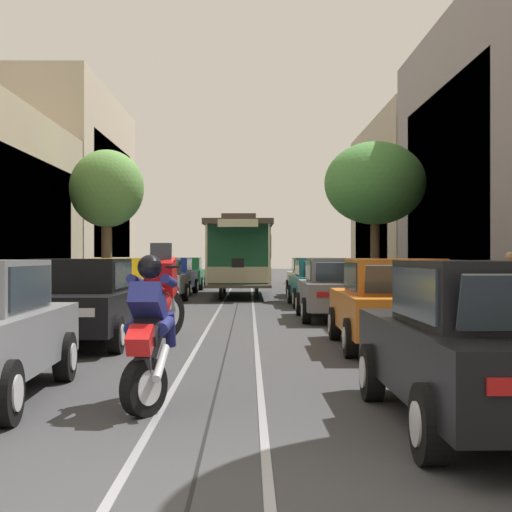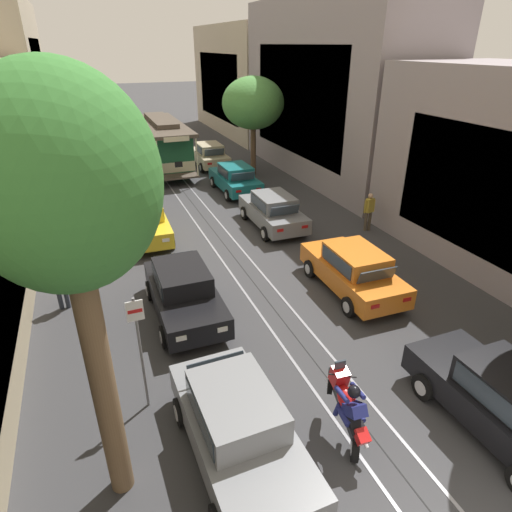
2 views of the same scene
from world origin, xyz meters
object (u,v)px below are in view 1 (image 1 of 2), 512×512
object	(u,v)px
motorcycle_with_rider	(153,321)
pedestrian_on_right_pavement	(510,284)
parked_car_green_sixth_left	(185,273)
fire_hydrant	(460,323)
parked_car_teal_fourth_right	(320,282)
parked_car_blue_fifth_left	(171,276)
parked_car_black_near_right	(489,343)
parked_car_grey_fourth_left	(155,280)
parked_car_orange_second_right	(392,303)
street_tree_kerb_left_second	(107,190)
parked_car_beige_fifth_right	(311,277)
street_tree_kerb_right_second	(375,184)
cable_car_trolley	(240,256)
parked_car_grey_mid_right	(337,289)
parked_car_yellow_mid_left	(124,287)
parked_car_black_second_left	(82,301)

from	to	relation	value
motorcycle_with_rider	pedestrian_on_right_pavement	xyz separation A→B (m)	(7.12, 9.61, 0.05)
parked_car_green_sixth_left	fire_hydrant	bearing A→B (deg)	-74.04
parked_car_teal_fourth_right	parked_car_blue_fifth_left	bearing A→B (deg)	126.91
parked_car_green_sixth_left	motorcycle_with_rider	size ratio (longest dim) A/B	2.34
parked_car_black_near_right	pedestrian_on_right_pavement	xyz separation A→B (m)	(3.82, 10.59, 0.18)
parked_car_grey_fourth_left	parked_car_teal_fourth_right	world-z (taller)	same
parked_car_orange_second_right	street_tree_kerb_left_second	size ratio (longest dim) A/B	0.77
parked_car_beige_fifth_right	parked_car_black_near_right	bearing A→B (deg)	-90.65
street_tree_kerb_right_second	cable_car_trolley	size ratio (longest dim) A/B	0.65
parked_car_blue_fifth_left	motorcycle_with_rider	world-z (taller)	motorcycle_with_rider
parked_car_grey_mid_right	cable_car_trolley	distance (m)	12.58
street_tree_kerb_left_second	pedestrian_on_right_pavement	bearing A→B (deg)	-45.06
parked_car_green_sixth_left	parked_car_orange_second_right	size ratio (longest dim) A/B	1.00
parked_car_green_sixth_left	fire_hydrant	world-z (taller)	parked_car_green_sixth_left
motorcycle_with_rider	parked_car_grey_fourth_left	bearing A→B (deg)	96.90
parked_car_yellow_mid_left	parked_car_grey_fourth_left	xyz separation A→B (m)	(0.07, 6.21, 0.00)
street_tree_kerb_right_second	parked_car_yellow_mid_left	bearing A→B (deg)	-135.22
parked_car_teal_fourth_right	pedestrian_on_right_pavement	world-z (taller)	pedestrian_on_right_pavement
street_tree_kerb_left_second	parked_car_grey_fourth_left	bearing A→B (deg)	-50.19
parked_car_orange_second_right	parked_car_grey_fourth_left	bearing A→B (deg)	113.61
pedestrian_on_right_pavement	fire_hydrant	size ratio (longest dim) A/B	2.07
parked_car_black_second_left	parked_car_blue_fifth_left	bearing A→B (deg)	90.70
parked_car_teal_fourth_right	parked_car_beige_fifth_right	size ratio (longest dim) A/B	1.00
parked_car_yellow_mid_left	parked_car_blue_fifth_left	size ratio (longest dim) A/B	1.00
parked_car_grey_fourth_left	parked_car_green_sixth_left	bearing A→B (deg)	89.61
parked_car_yellow_mid_left	parked_car_orange_second_right	world-z (taller)	same
parked_car_yellow_mid_left	parked_car_teal_fourth_right	bearing A→B (deg)	39.49
parked_car_grey_fourth_left	pedestrian_on_right_pavement	size ratio (longest dim) A/B	2.55
parked_car_blue_fifth_left	parked_car_black_near_right	world-z (taller)	same
parked_car_black_near_right	cable_car_trolley	xyz separation A→B (m)	(-2.66, 24.76, 0.86)
parked_car_grey_fourth_left	fire_hydrant	bearing A→B (deg)	-61.29
motorcycle_with_rider	pedestrian_on_right_pavement	distance (m)	11.96
parked_car_yellow_mid_left	parked_car_grey_mid_right	size ratio (longest dim) A/B	1.01
parked_car_teal_fourth_right	motorcycle_with_rider	bearing A→B (deg)	-101.18
parked_car_grey_fourth_left	pedestrian_on_right_pavement	world-z (taller)	pedestrian_on_right_pavement
parked_car_orange_second_right	pedestrian_on_right_pavement	distance (m)	5.59
street_tree_kerb_right_second	motorcycle_with_rider	xyz separation A→B (m)	(-5.72, -20.32, -3.41)
parked_car_blue_fifth_left	parked_car_green_sixth_left	size ratio (longest dim) A/B	1.01
parked_car_yellow_mid_left	street_tree_kerb_left_second	bearing A→B (deg)	103.41
parked_car_blue_fifth_left	parked_car_grey_mid_right	world-z (taller)	same
parked_car_black_second_left	parked_car_yellow_mid_left	xyz separation A→B (m)	(-0.26, 6.40, 0.00)
parked_car_grey_fourth_left	cable_car_trolley	bearing A→B (deg)	61.13
parked_car_grey_fourth_left	fire_hydrant	size ratio (longest dim) A/B	5.26
parked_car_grey_fourth_left	parked_car_blue_fifth_left	bearing A→B (deg)	90.39
parked_car_black_near_right	cable_car_trolley	size ratio (longest dim) A/B	0.48
parked_car_teal_fourth_right	parked_car_black_near_right	bearing A→B (deg)	-90.22
motorcycle_with_rider	street_tree_kerb_right_second	bearing A→B (deg)	74.28
parked_car_black_second_left	parked_car_orange_second_right	xyz separation A→B (m)	(5.61, -0.64, 0.00)
street_tree_kerb_left_second	street_tree_kerb_right_second	world-z (taller)	street_tree_kerb_right_second
parked_car_blue_fifth_left	motorcycle_with_rider	size ratio (longest dim) A/B	2.37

